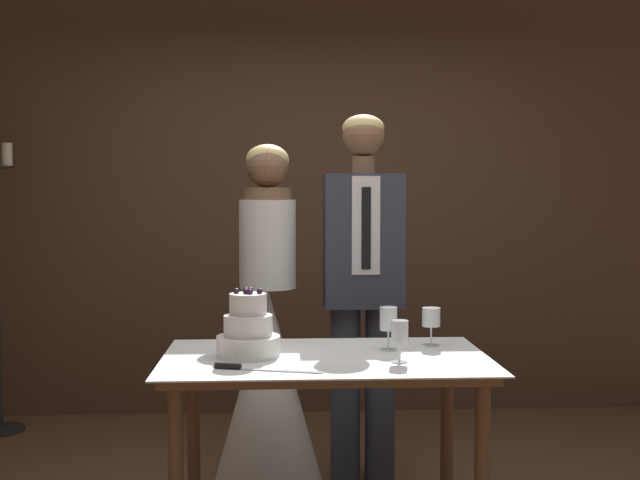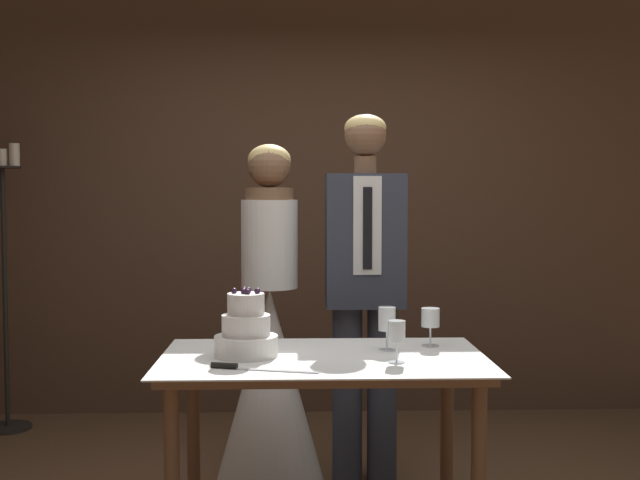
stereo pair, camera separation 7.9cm
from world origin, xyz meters
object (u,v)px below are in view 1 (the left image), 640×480
at_px(wine_glass_near, 388,321).
at_px(groom, 363,278).
at_px(cake_knife, 247,368).
at_px(wine_glass_middle, 400,333).
at_px(cake_table, 326,381).
at_px(tiered_cake, 248,332).
at_px(bride, 268,359).
at_px(wine_glass_far, 431,318).

relative_size(wine_glass_near, groom, 0.10).
distance_m(cake_knife, wine_glass_middle, 0.59).
relative_size(cake_table, tiered_cake, 4.74).
xyz_separation_m(wine_glass_middle, bride, (-0.51, 0.95, -0.29)).
relative_size(tiered_cake, bride, 0.16).
bearing_deg(wine_glass_middle, tiered_cake, 165.89).
xyz_separation_m(cake_table, wine_glass_far, (0.46, 0.19, 0.22)).
distance_m(wine_glass_far, bride, 0.98).
height_order(tiered_cake, wine_glass_far, tiered_cake).
bearing_deg(groom, cake_knife, -117.12).
height_order(wine_glass_middle, wine_glass_far, same).
distance_m(wine_glass_middle, groom, 0.96).
relative_size(cake_table, wine_glass_near, 7.16).
bearing_deg(wine_glass_middle, wine_glass_far, 60.52).
relative_size(wine_glass_near, wine_glass_middle, 1.11).
bearing_deg(wine_glass_near, bride, 125.25).
relative_size(cake_table, cake_knife, 3.21).
bearing_deg(cake_knife, wine_glass_middle, 24.56).
distance_m(wine_glass_middle, bride, 1.12).
relative_size(tiered_cake, wine_glass_middle, 1.68).
xyz_separation_m(cake_table, cake_knife, (-0.30, -0.23, 0.11)).
height_order(cake_knife, wine_glass_far, wine_glass_far).
bearing_deg(wine_glass_far, cake_table, -156.98).
bearing_deg(cake_table, tiered_cake, 177.32).
xyz_separation_m(wine_glass_far, groom, (-0.22, 0.63, 0.11)).
distance_m(cake_knife, wine_glass_far, 0.88).
relative_size(wine_glass_middle, bride, 0.10).
distance_m(cake_knife, groom, 1.20).
bearing_deg(cake_knife, groom, 77.74).
xyz_separation_m(wine_glass_far, bride, (-0.70, 0.63, -0.29)).
height_order(wine_glass_far, groom, groom).
relative_size(wine_glass_middle, groom, 0.09).
height_order(cake_knife, bride, bride).
height_order(cake_table, groom, groom).
relative_size(cake_knife, groom, 0.22).
bearing_deg(tiered_cake, wine_glass_far, 13.29).
distance_m(wine_glass_middle, wine_glass_far, 0.37).
bearing_deg(cake_table, cake_knife, -142.64).
relative_size(cake_table, groom, 0.70).
relative_size(wine_glass_near, wine_glass_far, 1.11).
distance_m(cake_table, wine_glass_near, 0.36).
distance_m(cake_table, bride, 0.86).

